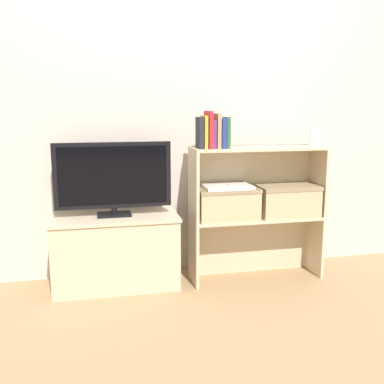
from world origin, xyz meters
TOP-DOWN VIEW (x-y plane):
  - ground_plane at (0.00, 0.00)m, footprint 16.00×16.00m
  - wall_back at (0.00, 0.43)m, footprint 10.00×0.05m
  - tv_stand at (-0.51, 0.20)m, footprint 0.84×0.42m
  - tv at (-0.51, 0.20)m, footprint 0.76×0.14m
  - bookshelf_lower_tier at (0.46, 0.19)m, footprint 0.92×0.26m
  - bookshelf_upper_tier at (0.46, 0.19)m, footprint 0.92×0.26m
  - book_charcoal at (0.04, 0.10)m, footprint 0.03×0.13m
  - book_mustard at (0.07, 0.10)m, footprint 0.02×0.13m
  - book_crimson at (0.10, 0.10)m, footprint 0.02×0.16m
  - book_plum at (0.13, 0.10)m, footprint 0.02×0.13m
  - book_tan at (0.16, 0.10)m, footprint 0.02×0.14m
  - book_navy at (0.19, 0.10)m, footprint 0.03×0.16m
  - book_forest at (0.22, 0.10)m, footprint 0.02×0.13m
  - baby_monitor at (0.86, 0.13)m, footprint 0.05×0.04m
  - storage_basket_left at (0.24, 0.12)m, footprint 0.42×0.23m
  - storage_basket_right at (0.68, 0.12)m, footprint 0.42×0.23m
  - laptop at (0.24, 0.12)m, footprint 0.32×0.21m

SIDE VIEW (x-z plane):
  - ground_plane at x=0.00m, z-range 0.00..0.00m
  - tv_stand at x=-0.51m, z-range 0.00..0.49m
  - bookshelf_lower_tier at x=0.46m, z-range 0.06..0.50m
  - storage_basket_left at x=0.24m, z-range 0.45..0.67m
  - storage_basket_right at x=0.68m, z-range 0.45..0.67m
  - laptop at x=0.24m, z-range 0.66..0.68m
  - bookshelf_upper_tier at x=0.46m, z-range 0.50..0.99m
  - tv at x=-0.51m, z-range 0.50..0.99m
  - baby_monitor at x=0.86m, z-range 0.91..1.05m
  - book_plum at x=0.13m, z-range 0.93..1.11m
  - book_navy at x=0.19m, z-range 0.93..1.12m
  - book_forest at x=0.22m, z-range 0.93..1.13m
  - book_charcoal at x=0.04m, z-range 0.93..1.13m
  - book_mustard at x=0.07m, z-range 0.93..1.14m
  - book_tan at x=0.16m, z-range 0.93..1.15m
  - book_crimson at x=0.10m, z-range 0.93..1.17m
  - wall_back at x=0.00m, z-range 0.00..2.40m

